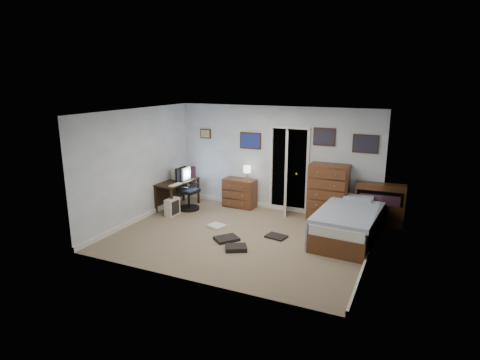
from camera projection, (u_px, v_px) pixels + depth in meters
name	position (u px, v px, depth m)	size (l,w,h in m)	color
floor	(241.00, 237.00, 8.14)	(5.00, 4.00, 0.02)	gray
computer_desk	(175.00, 187.00, 9.88)	(0.62, 1.21, 0.68)	black
crt_monitor	(181.00, 173.00, 9.88)	(0.37, 0.35, 0.33)	beige
keyboard	(175.00, 185.00, 9.42)	(0.14, 0.36, 0.02)	beige
pc_tower	(172.00, 207.00, 9.35)	(0.21, 0.39, 0.41)	beige
office_chair	(187.00, 193.00, 9.76)	(0.53, 0.53, 1.03)	black
media_stack	(194.00, 181.00, 10.78)	(0.17, 0.17, 0.86)	maroon
low_dresser	(240.00, 193.00, 9.96)	(0.80, 0.40, 0.71)	brown
table_lamp	(247.00, 170.00, 9.73)	(0.19, 0.19, 0.35)	gold
doorway	(293.00, 168.00, 9.75)	(0.96, 1.12, 2.05)	black
tall_dresser	(328.00, 192.00, 8.97)	(0.87, 0.51, 1.28)	brown
headboard_bookcase	(379.00, 203.00, 8.66)	(1.05, 0.33, 0.93)	brown
bed	(348.00, 223.00, 7.96)	(1.23, 2.14, 0.68)	brown
wall_posters	(299.00, 140.00, 9.22)	(4.38, 0.04, 0.60)	#331E11
floor_clutter	(236.00, 239.00, 7.95)	(1.80, 1.32, 0.08)	silver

